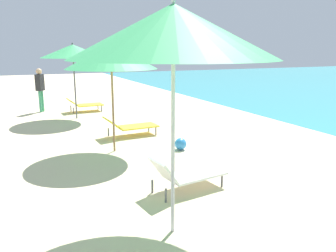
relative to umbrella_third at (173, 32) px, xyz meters
The scene contains 8 objects.
umbrella_third is the anchor object (origin of this frame).
lounger_third_shoreside 2.74m from the umbrella_third, 55.45° to the left, with size 1.43×0.74×0.66m.
umbrella_fourth 4.03m from the umbrella_third, 86.15° to the left, with size 2.15×2.15×2.63m.
lounger_fourth_shoreside 5.87m from the umbrella_third, 78.29° to the left, with size 1.56×0.70×0.59m.
umbrella_farthest 8.49m from the umbrella_third, 89.37° to the left, with size 2.22×2.22×2.67m.
lounger_farthest_shoreside 10.04m from the umbrella_third, 86.34° to the left, with size 1.38×0.70×0.55m.
person_walking_near 10.56m from the umbrella_third, 95.26° to the left, with size 0.37×0.42×1.72m.
beach_ball 4.62m from the umbrella_third, 62.28° to the left, with size 0.30×0.30×0.30m, color #338CD8.
Camera 1 is at (-1.52, 4.57, 2.46)m, focal length 36.23 mm.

